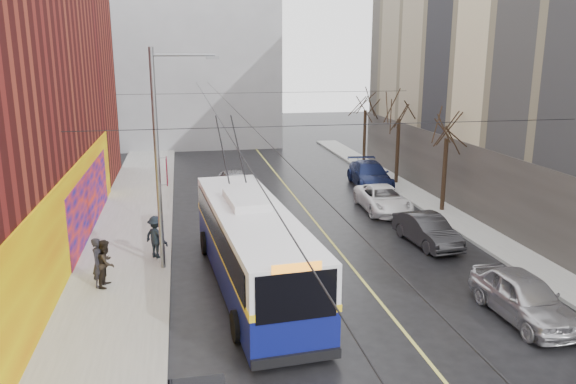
# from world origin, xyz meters

# --- Properties ---
(sidewalk_left) EXTENTS (4.00, 60.00, 0.15)m
(sidewalk_left) POSITION_xyz_m (-8.00, 12.00, 0.07)
(sidewalk_left) COLOR gray
(sidewalk_left) RESTS_ON ground
(sidewalk_right) EXTENTS (2.00, 60.00, 0.15)m
(sidewalk_right) POSITION_xyz_m (9.00, 12.00, 0.07)
(sidewalk_right) COLOR gray
(sidewalk_right) RESTS_ON ground
(lane_line) EXTENTS (0.12, 50.00, 0.01)m
(lane_line) POSITION_xyz_m (1.50, 14.00, 0.00)
(lane_line) COLOR #BFB74C
(lane_line) RESTS_ON ground
(building_far) EXTENTS (20.50, 12.10, 18.00)m
(building_far) POSITION_xyz_m (-6.00, 44.99, 9.02)
(building_far) COLOR gray
(building_far) RESTS_ON ground
(streetlight_pole) EXTENTS (2.65, 0.60, 9.00)m
(streetlight_pole) POSITION_xyz_m (-6.14, 10.00, 4.85)
(streetlight_pole) COLOR slate
(streetlight_pole) RESTS_ON ground
(catenary_wires) EXTENTS (18.00, 60.00, 0.22)m
(catenary_wires) POSITION_xyz_m (-2.54, 14.77, 6.25)
(catenary_wires) COLOR black
(tree_near) EXTENTS (3.20, 3.20, 6.40)m
(tree_near) POSITION_xyz_m (9.00, 16.00, 4.98)
(tree_near) COLOR black
(tree_near) RESTS_ON ground
(tree_mid) EXTENTS (3.20, 3.20, 6.68)m
(tree_mid) POSITION_xyz_m (9.00, 23.00, 5.25)
(tree_mid) COLOR black
(tree_mid) RESTS_ON ground
(tree_far) EXTENTS (3.20, 3.20, 6.57)m
(tree_far) POSITION_xyz_m (9.00, 30.00, 5.14)
(tree_far) COLOR black
(tree_far) RESTS_ON ground
(pigeons_flying) EXTENTS (3.54, 3.32, 0.75)m
(pigeons_flying) POSITION_xyz_m (-2.26, 10.47, 7.19)
(pigeons_flying) COLOR slate
(trolleybus) EXTENTS (3.65, 12.68, 5.94)m
(trolleybus) POSITION_xyz_m (-2.86, 7.74, 1.65)
(trolleybus) COLOR #0B1157
(trolleybus) RESTS_ON ground
(parked_car_a) EXTENTS (1.98, 4.67, 1.57)m
(parked_car_a) POSITION_xyz_m (5.80, 3.30, 0.79)
(parked_car_a) COLOR #ADACB1
(parked_car_a) RESTS_ON ground
(parked_car_b) EXTENTS (1.92, 4.44, 1.42)m
(parked_car_b) POSITION_xyz_m (5.80, 10.99, 0.71)
(parked_car_b) COLOR #2A2A2D
(parked_car_b) RESTS_ON ground
(parked_car_c) EXTENTS (2.54, 5.15, 1.41)m
(parked_car_c) POSITION_xyz_m (5.80, 16.88, 0.70)
(parked_car_c) COLOR white
(parked_car_c) RESTS_ON ground
(parked_car_d) EXTENTS (2.79, 5.82, 1.63)m
(parked_car_d) POSITION_xyz_m (7.00, 22.72, 0.82)
(parked_car_d) COLOR #16204D
(parked_car_d) RESTS_ON ground
(following_car) EXTENTS (2.14, 4.79, 1.60)m
(following_car) POSITION_xyz_m (-2.12, 21.96, 0.80)
(following_car) COLOR #AEAFB3
(following_car) RESTS_ON ground
(pedestrian_a) EXTENTS (0.69, 0.82, 1.92)m
(pedestrian_a) POSITION_xyz_m (-8.59, 8.44, 1.11)
(pedestrian_a) COLOR black
(pedestrian_a) RESTS_ON sidewalk_left
(pedestrian_b) EXTENTS (0.85, 1.00, 1.83)m
(pedestrian_b) POSITION_xyz_m (-8.34, 8.45, 1.06)
(pedestrian_b) COLOR black
(pedestrian_b) RESTS_ON sidewalk_left
(pedestrian_c) EXTENTS (1.35, 1.32, 1.86)m
(pedestrian_c) POSITION_xyz_m (-6.58, 11.22, 1.08)
(pedestrian_c) COLOR black
(pedestrian_c) RESTS_ON sidewalk_left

